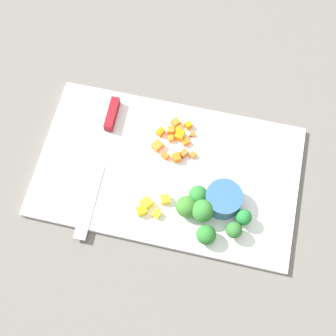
# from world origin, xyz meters

# --- Properties ---
(ground_plane) EXTENTS (4.00, 4.00, 0.00)m
(ground_plane) POSITION_xyz_m (0.00, 0.00, 0.00)
(ground_plane) COLOR #66625D
(cutting_board) EXTENTS (0.51, 0.30, 0.01)m
(cutting_board) POSITION_xyz_m (0.00, 0.00, 0.01)
(cutting_board) COLOR white
(cutting_board) RESTS_ON ground_plane
(prep_bowl) EXTENTS (0.07, 0.07, 0.04)m
(prep_bowl) POSITION_xyz_m (-0.12, 0.04, 0.03)
(prep_bowl) COLOR #2F5D88
(prep_bowl) RESTS_ON cutting_board
(chef_knife) EXTENTS (0.03, 0.30, 0.02)m
(chef_knife) POSITION_xyz_m (0.14, -0.04, 0.02)
(chef_knife) COLOR silver
(chef_knife) RESTS_ON cutting_board
(carrot_dice_0) EXTENTS (0.02, 0.03, 0.01)m
(carrot_dice_0) POSITION_xyz_m (0.03, -0.04, 0.02)
(carrot_dice_0) COLOR orange
(carrot_dice_0) RESTS_ON cutting_board
(carrot_dice_1) EXTENTS (0.02, 0.02, 0.02)m
(carrot_dice_1) POSITION_xyz_m (-0.01, -0.03, 0.02)
(carrot_dice_1) COLOR orange
(carrot_dice_1) RESTS_ON cutting_board
(carrot_dice_2) EXTENTS (0.02, 0.02, 0.01)m
(carrot_dice_2) POSITION_xyz_m (-0.02, -0.04, 0.02)
(carrot_dice_2) COLOR orange
(carrot_dice_2) RESTS_ON cutting_board
(carrot_dice_3) EXTENTS (0.02, 0.02, 0.01)m
(carrot_dice_3) POSITION_xyz_m (0.03, -0.07, 0.02)
(carrot_dice_3) COLOR orange
(carrot_dice_3) RESTS_ON cutting_board
(carrot_dice_4) EXTENTS (0.01, 0.01, 0.01)m
(carrot_dice_4) POSITION_xyz_m (0.01, -0.07, 0.02)
(carrot_dice_4) COLOR orange
(carrot_dice_4) RESTS_ON cutting_board
(carrot_dice_5) EXTENTS (0.02, 0.02, 0.01)m
(carrot_dice_5) POSITION_xyz_m (-0.00, -0.09, 0.02)
(carrot_dice_5) COLOR orange
(carrot_dice_5) RESTS_ON cutting_board
(carrot_dice_6) EXTENTS (0.02, 0.02, 0.01)m
(carrot_dice_6) POSITION_xyz_m (0.01, -0.03, 0.02)
(carrot_dice_6) COLOR orange
(carrot_dice_6) RESTS_ON cutting_board
(carrot_dice_7) EXTENTS (0.02, 0.02, 0.02)m
(carrot_dice_7) POSITION_xyz_m (-0.01, -0.08, 0.02)
(carrot_dice_7) COLOR orange
(carrot_dice_7) RESTS_ON cutting_board
(carrot_dice_8) EXTENTS (0.01, 0.01, 0.01)m
(carrot_dice_8) POSITION_xyz_m (-0.03, -0.09, 0.02)
(carrot_dice_8) COLOR orange
(carrot_dice_8) RESTS_ON cutting_board
(carrot_dice_9) EXTENTS (0.02, 0.02, 0.01)m
(carrot_dice_9) POSITION_xyz_m (0.01, -0.08, 0.02)
(carrot_dice_9) COLOR orange
(carrot_dice_9) RESTS_ON cutting_board
(carrot_dice_10) EXTENTS (0.02, 0.02, 0.01)m
(carrot_dice_10) POSITION_xyz_m (-0.02, -0.07, 0.02)
(carrot_dice_10) COLOR orange
(carrot_dice_10) RESTS_ON cutting_board
(carrot_dice_11) EXTENTS (0.02, 0.02, 0.01)m
(carrot_dice_11) POSITION_xyz_m (-0.02, -0.10, 0.02)
(carrot_dice_11) COLOR orange
(carrot_dice_11) RESTS_ON cutting_board
(carrot_dice_12) EXTENTS (0.02, 0.02, 0.01)m
(carrot_dice_12) POSITION_xyz_m (0.01, -0.10, 0.02)
(carrot_dice_12) COLOR orange
(carrot_dice_12) RESTS_ON cutting_board
(carrot_dice_13) EXTENTS (0.01, 0.02, 0.01)m
(carrot_dice_13) POSITION_xyz_m (-0.04, -0.04, 0.02)
(carrot_dice_13) COLOR orange
(carrot_dice_13) RESTS_ON cutting_board
(pepper_dice_0) EXTENTS (0.02, 0.02, 0.01)m
(pepper_dice_0) POSITION_xyz_m (0.00, 0.09, 0.02)
(pepper_dice_0) COLOR yellow
(pepper_dice_0) RESTS_ON cutting_board
(pepper_dice_1) EXTENTS (0.02, 0.02, 0.01)m
(pepper_dice_1) POSITION_xyz_m (-0.01, 0.06, 0.02)
(pepper_dice_1) COLOR yellow
(pepper_dice_1) RESTS_ON cutting_board
(pepper_dice_2) EXTENTS (0.03, 0.03, 0.02)m
(pepper_dice_2) POSITION_xyz_m (0.02, 0.08, 0.02)
(pepper_dice_2) COLOR yellow
(pepper_dice_2) RESTS_ON cutting_board
(pepper_dice_3) EXTENTS (0.02, 0.02, 0.02)m
(pepper_dice_3) POSITION_xyz_m (0.03, 0.10, 0.02)
(pepper_dice_3) COLOR yellow
(pepper_dice_3) RESTS_ON cutting_board
(broccoli_floret_0) EXTENTS (0.03, 0.03, 0.04)m
(broccoli_floret_0) POSITION_xyz_m (-0.15, 0.10, 0.04)
(broccoli_floret_0) COLOR #88B25A
(broccoli_floret_0) RESTS_ON cutting_board
(broccoli_floret_1) EXTENTS (0.04, 0.04, 0.04)m
(broccoli_floret_1) POSITION_xyz_m (-0.05, 0.07, 0.03)
(broccoli_floret_1) COLOR #86AB6C
(broccoli_floret_1) RESTS_ON cutting_board
(broccoli_floret_2) EXTENTS (0.04, 0.04, 0.05)m
(broccoli_floret_2) POSITION_xyz_m (-0.08, 0.08, 0.04)
(broccoli_floret_2) COLOR #8CBF5E
(broccoli_floret_2) RESTS_ON cutting_board
(broccoli_floret_3) EXTENTS (0.04, 0.04, 0.04)m
(broccoli_floret_3) POSITION_xyz_m (-0.10, 0.12, 0.03)
(broccoli_floret_3) COLOR #88B462
(broccoli_floret_3) RESTS_ON cutting_board
(broccoli_floret_4) EXTENTS (0.03, 0.03, 0.04)m
(broccoli_floret_4) POSITION_xyz_m (-0.16, 0.07, 0.04)
(broccoli_floret_4) COLOR #81C156
(broccoli_floret_4) RESTS_ON cutting_board
(broccoli_floret_5) EXTENTS (0.04, 0.04, 0.04)m
(broccoli_floret_5) POSITION_xyz_m (-0.07, 0.05, 0.04)
(broccoli_floret_5) COLOR #89C264
(broccoli_floret_5) RESTS_ON cutting_board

